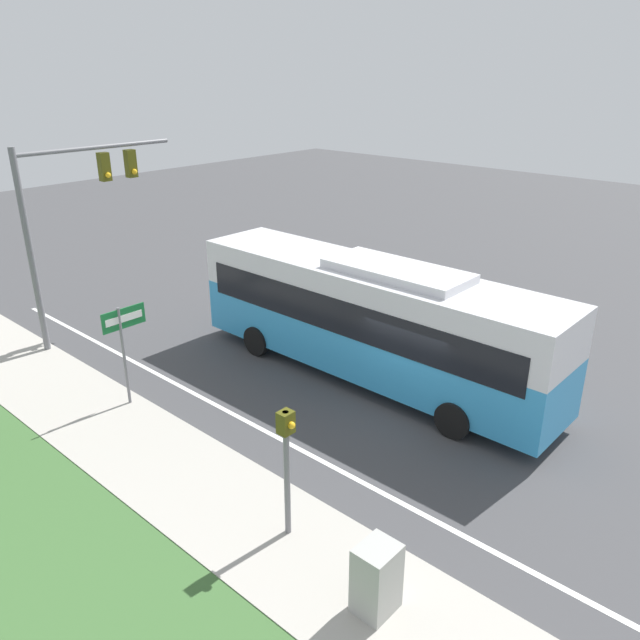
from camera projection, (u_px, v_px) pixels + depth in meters
ground_plane at (415, 406)px, 17.00m from camera, size 80.00×80.00×0.00m
sidewalk at (244, 518)px, 12.71m from camera, size 2.80×80.00×0.12m
grass_verge at (101, 613)px, 10.51m from camera, size 3.60×80.00×0.10m
lane_divider_near at (328, 464)px, 14.52m from camera, size 0.14×30.00×0.01m
bus at (370, 315)px, 17.86m from camera, size 2.62×11.54×3.62m
signal_gantry at (73, 205)px, 19.55m from camera, size 5.37×0.41×6.46m
pedestrian_signal at (287, 453)px, 11.56m from camera, size 0.28×0.34×2.83m
street_sign at (124, 337)px, 16.26m from camera, size 1.25×0.08×2.88m
utility_cabinet at (376, 579)px, 10.29m from camera, size 0.71×0.60×1.29m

